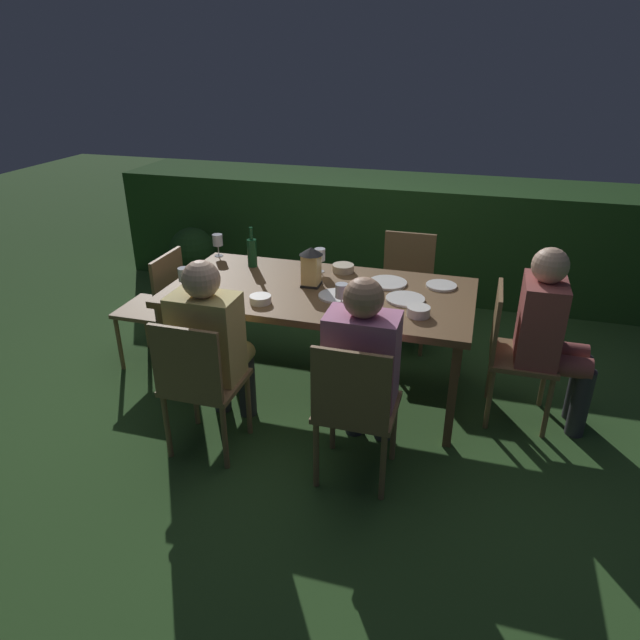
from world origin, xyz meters
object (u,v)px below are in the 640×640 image
Objects in this scene: person_in_mustard at (212,341)px; plate_d at (405,299)px; chair_head_near at (157,303)px; plate_b at (388,283)px; chair_side_left_a at (199,381)px; wine_glass_c at (320,256)px; wine_glass_a at (342,292)px; dining_table at (320,296)px; potted_plant_by_hedge at (193,257)px; lantern_centerpiece at (311,264)px; bowl_bread at (343,268)px; bowl_salad at (260,299)px; chair_side_right_b at (406,284)px; plate_a at (336,296)px; green_bottle_on_table at (252,252)px; bowl_dip at (204,275)px; wine_glass_b at (218,241)px; wine_glass_d at (184,276)px; plate_c at (441,286)px; chair_side_left_b at (355,406)px; person_in_rust at (550,331)px; bowl_olives at (418,311)px; chair_head_far at (512,349)px; person_in_pink at (364,363)px.

person_in_mustard is 4.71× the size of plate_d.
plate_b is (1.65, 0.22, 0.26)m from chair_head_near.
wine_glass_c is at bearing 73.70° from chair_side_left_a.
wine_glass_a is (1.45, -0.28, 0.37)m from chair_head_near.
dining_table reaches higher than potted_plant_by_hedge.
dining_table is 7.47× the size of lantern_centerpiece.
dining_table is 11.72× the size of wine_glass_a.
bowl_salad is at bearing -118.04° from bowl_bread.
chair_head_near is 1.90m from chair_side_right_b.
chair_head_near reaches higher than plate_a.
green_bottle_on_table is 0.45× the size of potted_plant_by_hedge.
bowl_dip is (-0.37, 0.84, 0.28)m from chair_side_left_a.
chair_side_right_b is 5.15× the size of wine_glass_b.
green_bottle_on_table is 1.26× the size of plate_a.
wine_glass_d is at bearing -154.90° from lantern_centerpiece.
wine_glass_c is (0.35, 1.20, 0.37)m from chair_side_left_a.
wine_glass_d is 1.68m from plate_c.
chair_side_right_b is at bearing 18.54° from wine_glass_b.
chair_side_left_b is 3.37× the size of plate_b.
chair_side_left_a is 3.28× the size of lantern_centerpiece.
person_in_rust reaches higher than lantern_centerpiece.
bowl_dip is at bearing -153.02° from wine_glass_c.
bowl_salad is (-0.29, -0.31, 0.07)m from dining_table.
chair_side_right_b is 3.37× the size of plate_b.
wine_glass_b is (0.31, 0.43, 0.37)m from chair_head_near.
chair_head_near is 1.24m from wine_glass_c.
plate_b is 1.70× the size of bowl_bread.
bowl_dip is at bearing -123.03° from green_bottle_on_table.
wine_glass_d is 1.26× the size of bowl_salad.
wine_glass_b is 1.73m from bowl_olives.
chair_head_far is 1.14m from plate_a.
lantern_centerpiece is (0.37, 0.74, 0.25)m from person_in_mustard.
bowl_dip is at bearing 119.62° from person_in_mustard.
chair_head_near is (-1.68, 0.89, 0.00)m from chair_side_left_b.
wine_glass_a is at bearing -35.05° from green_bottle_on_table.
dining_table is 1.01m from chair_side_right_b.
plate_b is (1.22, 0.52, -0.11)m from wine_glass_d.
wine_glass_c is at bearing 106.44° from dining_table.
person_in_pink reaches higher than wine_glass_d.
chair_side_left_b is 3.79× the size of plate_a.
plate_b is at bearing 47.04° from person_in_mustard.
chair_side_left_b is 0.98m from bowl_salad.
chair_side_right_b is 4.30× the size of plate_c.
chair_head_far is 2.07m from bowl_dip.
person_in_pink is at bearing -107.95° from plate_c.
chair_head_near and chair_side_left_a have the same top height.
chair_side_right_b is at bearing 63.31° from chair_side_left_a.
lantern_centerpiece is 0.66m from plate_d.
bowl_bread is at bearing 109.90° from person_in_pink.
potted_plant_by_hedge is (-1.59, 1.29, -0.53)m from lantern_centerpiece.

